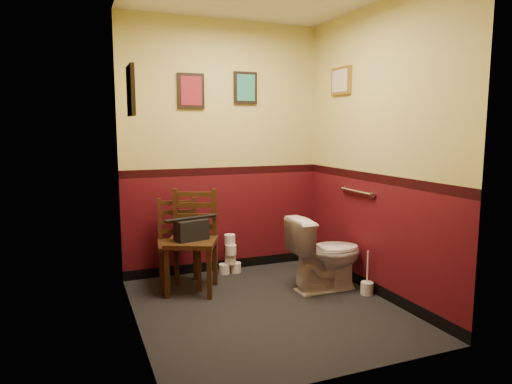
% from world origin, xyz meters
% --- Properties ---
extents(floor, '(2.20, 2.40, 0.00)m').
position_xyz_m(floor, '(0.00, 0.00, 0.00)').
color(floor, black).
rests_on(floor, ground).
extents(wall_back, '(2.20, 0.00, 2.70)m').
position_xyz_m(wall_back, '(0.00, 1.20, 1.35)').
color(wall_back, '#4B0C14').
rests_on(wall_back, ground).
extents(wall_front, '(2.20, 0.00, 2.70)m').
position_xyz_m(wall_front, '(0.00, -1.20, 1.35)').
color(wall_front, '#4B0C14').
rests_on(wall_front, ground).
extents(wall_left, '(0.00, 2.40, 2.70)m').
position_xyz_m(wall_left, '(-1.10, 0.00, 1.35)').
color(wall_left, '#4B0C14').
rests_on(wall_left, ground).
extents(wall_right, '(0.00, 2.40, 2.70)m').
position_xyz_m(wall_right, '(1.10, 0.00, 1.35)').
color(wall_right, '#4B0C14').
rests_on(wall_right, ground).
extents(grab_bar, '(0.05, 0.56, 0.06)m').
position_xyz_m(grab_bar, '(1.07, 0.25, 0.95)').
color(grab_bar, silver).
rests_on(grab_bar, wall_right).
extents(framed_print_back_a, '(0.28, 0.04, 0.36)m').
position_xyz_m(framed_print_back_a, '(-0.35, 1.18, 1.95)').
color(framed_print_back_a, black).
rests_on(framed_print_back_a, wall_back).
extents(framed_print_back_b, '(0.26, 0.04, 0.34)m').
position_xyz_m(framed_print_back_b, '(0.25, 1.18, 2.00)').
color(framed_print_back_b, black).
rests_on(framed_print_back_b, wall_back).
extents(framed_print_left, '(0.04, 0.30, 0.38)m').
position_xyz_m(framed_print_left, '(-1.08, 0.10, 1.85)').
color(framed_print_left, black).
rests_on(framed_print_left, wall_left).
extents(framed_print_right, '(0.04, 0.34, 0.28)m').
position_xyz_m(framed_print_right, '(1.08, 0.60, 2.05)').
color(framed_print_right, olive).
rests_on(framed_print_right, wall_right).
extents(toilet, '(0.73, 0.41, 0.72)m').
position_xyz_m(toilet, '(0.72, 0.23, 0.36)').
color(toilet, white).
rests_on(toilet, floor).
extents(toilet_brush, '(0.12, 0.12, 0.43)m').
position_xyz_m(toilet_brush, '(1.02, -0.04, 0.07)').
color(toilet_brush, silver).
rests_on(toilet_brush, floor).
extents(chair_left, '(0.46, 0.46, 0.87)m').
position_xyz_m(chair_left, '(-0.58, 0.87, 0.44)').
color(chair_left, '#412713').
rests_on(chair_left, floor).
extents(chair_right, '(0.60, 0.60, 0.98)m').
position_xyz_m(chair_right, '(-0.48, 0.70, 0.49)').
color(chair_right, '#412713').
rests_on(chair_right, floor).
extents(handbag, '(0.34, 0.23, 0.23)m').
position_xyz_m(handbag, '(-0.50, 0.66, 0.61)').
color(handbag, black).
rests_on(handbag, chair_right).
extents(tp_stack, '(0.25, 0.15, 0.43)m').
position_xyz_m(tp_stack, '(0.02, 1.05, 0.18)').
color(tp_stack, silver).
rests_on(tp_stack, floor).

